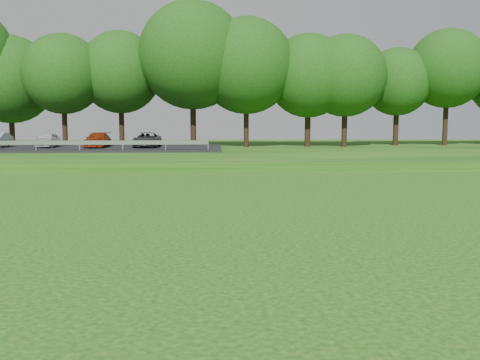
{
  "coord_description": "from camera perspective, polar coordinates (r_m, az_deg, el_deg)",
  "views": [
    {
      "loc": [
        -12.62,
        -10.95,
        3.0
      ],
      "look_at": [
        -11.86,
        4.09,
        1.3
      ],
      "focal_mm": 40.0,
      "sensor_mm": 36.0,
      "label": 1
    }
  ],
  "objects": [
    {
      "name": "berm",
      "position": [
        46.76,
        12.81,
        2.97
      ],
      "size": [
        130.0,
        30.0,
        0.6
      ],
      "primitive_type": "cube",
      "color": "#0F3E0C",
      "rests_on": "ground"
    },
    {
      "name": "walking_path",
      "position": [
        33.55,
        19.24,
        0.99
      ],
      "size": [
        130.0,
        1.6,
        0.04
      ],
      "primitive_type": "cube",
      "color": "gray",
      "rests_on": "ground"
    },
    {
      "name": "treeline",
      "position": [
        50.8,
        11.79,
        12.07
      ],
      "size": [
        104.0,
        7.0,
        15.0
      ],
      "primitive_type": null,
      "color": "#144810",
      "rests_on": "berm"
    },
    {
      "name": "parking_lot",
      "position": [
        45.13,
        -16.91,
        3.63
      ],
      "size": [
        24.0,
        9.0,
        1.38
      ],
      "color": "black",
      "rests_on": "berm"
    }
  ]
}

